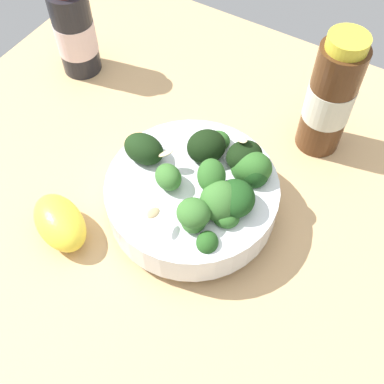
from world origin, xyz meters
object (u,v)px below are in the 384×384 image
bowl_of_broccoli (198,191)px  bottle_tall (75,31)px  bottle_short (330,98)px  lemon_wedge (60,222)px

bowl_of_broccoli → bottle_tall: bearing=154.6°
bowl_of_broccoli → bottle_short: size_ratio=1.17×
bottle_tall → bottle_short: (34.71, 4.35, 1.48)cm
bowl_of_broccoli → bottle_short: (7.75, 17.16, 3.64)cm
lemon_wedge → bottle_short: bearing=54.8°
bowl_of_broccoli → lemon_wedge: bowl_of_broccoli is taller
lemon_wedge → bottle_tall: 28.01cm
bowl_of_broccoli → lemon_wedge: 15.55cm
bowl_of_broccoli → lemon_wedge: bearing=-138.5°
lemon_wedge → bottle_short: 33.96cm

